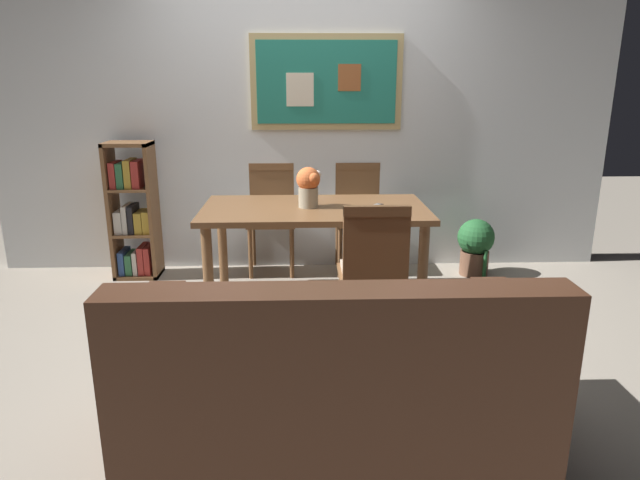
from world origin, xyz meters
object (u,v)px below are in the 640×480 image
dining_chair_far_right (358,208)px  leather_couch (333,381)px  dining_table (315,219)px  potted_ivy (475,245)px  flower_vase (308,185)px  tv_remote (375,207)px  dining_chair_near_right (373,263)px  bookshelf (134,215)px  dining_chair_far_left (272,208)px

dining_chair_far_right → leather_couch: size_ratio=0.51×
dining_table → dining_chair_far_right: dining_chair_far_right is taller
potted_ivy → dining_table: bearing=-157.7°
flower_vase → tv_remote: bearing=-6.3°
dining_table → dining_chair_near_right: size_ratio=1.75×
bookshelf → tv_remote: bookshelf is taller
dining_chair_near_right → tv_remote: size_ratio=6.02×
dining_chair_near_right → dining_chair_far_right: bearing=87.7°
leather_couch → dining_table: bearing=91.3°
dining_chair_near_right → leather_couch: dining_chair_near_right is taller
potted_ivy → leather_couch: bearing=-120.7°
dining_chair_far_left → tv_remote: size_ratio=6.02×
leather_couch → potted_ivy: leather_couch is taller
dining_chair_far_left → dining_chair_far_right: (0.74, -0.00, 0.00)m
leather_couch → tv_remote: (0.39, 1.61, 0.42)m
dining_table → dining_chair_near_right: bearing=-65.4°
dining_chair_far_left → flower_vase: (0.30, -0.78, 0.35)m
dining_chair_far_right → dining_table: bearing=-116.8°
dining_table → dining_chair_far_left: (-0.35, 0.78, -0.09)m
dining_table → dining_chair_near_right: dining_chair_near_right is taller
dining_chair_near_right → potted_ivy: bearing=51.2°
bookshelf → tv_remote: bearing=-20.0°
dining_chair_far_left → leather_couch: dining_chair_far_left is taller
dining_table → leather_couch: size_ratio=0.88×
dining_chair_far_right → tv_remote: (0.03, -0.84, 0.20)m
potted_ivy → tv_remote: bearing=-146.6°
dining_chair_far_right → flower_vase: 0.96m
dining_chair_far_left → leather_couch: (0.38, -2.45, -0.23)m
bookshelf → tv_remote: 2.03m
dining_chair_far_right → bookshelf: 1.87m
dining_table → tv_remote: tv_remote is taller
dining_chair_far_left → potted_ivy: (1.71, -0.22, -0.28)m
potted_ivy → flower_vase: (-1.40, -0.57, 0.62)m
dining_chair_near_right → flower_vase: 0.88m
dining_chair_far_right → tv_remote: bearing=-87.7°
dining_chair_far_right → potted_ivy: size_ratio=1.78×
potted_ivy → flower_vase: 1.64m
bookshelf → tv_remote: (1.89, -0.69, 0.21)m
dining_chair_near_right → dining_chair_far_left: (-0.68, 1.50, 0.00)m
dining_table → flower_vase: flower_vase is taller
dining_chair_far_left → dining_chair_far_right: 0.74m
dining_chair_far_left → tv_remote: (0.77, -0.84, 0.20)m
leather_couch → potted_ivy: bearing=59.3°
leather_couch → bookshelf: size_ratio=1.61×
bookshelf → dining_table: bearing=-23.2°
dining_chair_near_right → flower_vase: bearing=117.5°
dining_chair_far_left → potted_ivy: size_ratio=1.78×
dining_table → bookshelf: bookshelf is taller
bookshelf → dining_chair_far_right: bearing=4.5°
dining_chair_far_left → bookshelf: (-1.12, -0.15, -0.02)m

